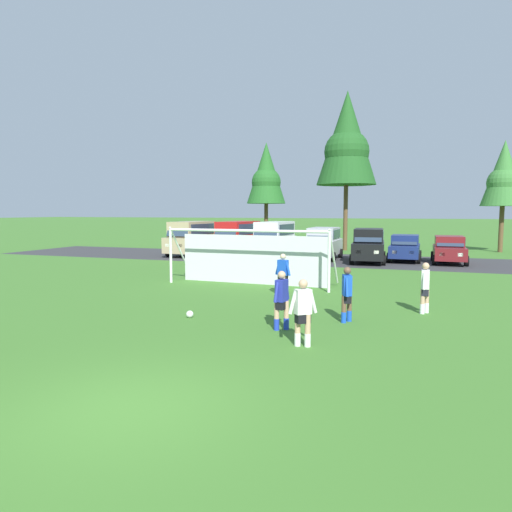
# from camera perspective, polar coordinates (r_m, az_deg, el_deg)

# --- Properties ---
(ground_plane) EXTENTS (400.00, 400.00, 0.00)m
(ground_plane) POSITION_cam_1_polar(r_m,az_deg,el_deg) (21.86, 7.53, -3.06)
(ground_plane) COLOR #3D7028
(parking_lot_strip) EXTENTS (52.00, 8.40, 0.01)m
(parking_lot_strip) POSITION_cam_1_polar(r_m,az_deg,el_deg) (31.38, 11.20, -0.50)
(parking_lot_strip) COLOR #333335
(parking_lot_strip) RESTS_ON ground
(soccer_ball) EXTENTS (0.22, 0.22, 0.22)m
(soccer_ball) POSITION_cam_1_polar(r_m,az_deg,el_deg) (14.35, -8.22, -7.16)
(soccer_ball) COLOR white
(soccer_ball) RESTS_ON ground
(soccer_goal) EXTENTS (7.47, 2.12, 2.57)m
(soccer_goal) POSITION_cam_1_polar(r_m,az_deg,el_deg) (20.41, -0.58, 0.03)
(soccer_goal) COLOR white
(soccer_goal) RESTS_ON ground
(player_striker_near) EXTENTS (0.67, 0.48, 1.64)m
(player_striker_near) POSITION_cam_1_polar(r_m,az_deg,el_deg) (11.18, 5.83, -7.04)
(player_striker_near) COLOR tan
(player_striker_near) RESTS_ON ground
(player_midfield_center) EXTENTS (0.38, 0.72, 1.64)m
(player_midfield_center) POSITION_cam_1_polar(r_m,az_deg,el_deg) (12.66, 3.19, -5.53)
(player_midfield_center) COLOR tan
(player_midfield_center) RESTS_ON ground
(player_defender_far) EXTENTS (0.71, 0.37, 1.64)m
(player_defender_far) POSITION_cam_1_polar(r_m,az_deg,el_deg) (17.73, 3.36, -2.34)
(player_defender_far) COLOR beige
(player_defender_far) RESTS_ON ground
(player_winger_left) EXTENTS (0.34, 0.75, 1.64)m
(player_winger_left) POSITION_cam_1_polar(r_m,az_deg,el_deg) (13.79, 11.22, -4.71)
(player_winger_left) COLOR brown
(player_winger_left) RESTS_ON ground
(player_winger_right) EXTENTS (0.74, 0.37, 1.64)m
(player_winger_right) POSITION_cam_1_polar(r_m,az_deg,el_deg) (21.25, 0.74, -1.02)
(player_winger_right) COLOR #936B4C
(player_winger_right) RESTS_ON ground
(player_trailing_back) EXTENTS (0.28, 0.73, 1.64)m
(player_trailing_back) POSITION_cam_1_polar(r_m,az_deg,el_deg) (15.64, 20.26, -3.74)
(player_trailing_back) COLOR tan
(player_trailing_back) RESTS_ON ground
(parked_car_slot_far_left) EXTENTS (2.33, 4.87, 2.52)m
(parked_car_slot_far_left) POSITION_cam_1_polar(r_m,az_deg,el_deg) (34.29, -8.04, 2.30)
(parked_car_slot_far_left) COLOR tan
(parked_car_slot_far_left) RESTS_ON ground
(parked_car_slot_left) EXTENTS (2.47, 4.94, 2.52)m
(parked_car_slot_left) POSITION_cam_1_polar(r_m,az_deg,el_deg) (34.21, -2.31, 2.34)
(parked_car_slot_left) COLOR red
(parked_car_slot_left) RESTS_ON ground
(parked_car_slot_center_left) EXTENTS (2.29, 4.85, 2.52)m
(parked_car_slot_center_left) POSITION_cam_1_polar(r_m,az_deg,el_deg) (33.25, 2.31, 2.25)
(parked_car_slot_center_left) COLOR silver
(parked_car_slot_center_left) RESTS_ON ground
(parked_car_slot_center) EXTENTS (2.16, 4.61, 2.16)m
(parked_car_slot_center) POSITION_cam_1_polar(r_m,az_deg,el_deg) (31.65, 8.38, 1.61)
(parked_car_slot_center) COLOR #B2B2BC
(parked_car_slot_center) RESTS_ON ground
(parked_car_slot_center_right) EXTENTS (2.38, 4.72, 2.16)m
(parked_car_slot_center_right) POSITION_cam_1_polar(r_m,az_deg,el_deg) (30.16, 13.81, 1.32)
(parked_car_slot_center_right) COLOR black
(parked_car_slot_center_right) RESTS_ON ground
(parked_car_slot_right) EXTENTS (2.11, 4.24, 1.72)m
(parked_car_slot_right) POSITION_cam_1_polar(r_m,az_deg,el_deg) (31.69, 18.01, 0.97)
(parked_car_slot_right) COLOR navy
(parked_car_slot_right) RESTS_ON ground
(parked_car_slot_far_right) EXTENTS (2.04, 4.20, 1.72)m
(parked_car_slot_far_right) POSITION_cam_1_polar(r_m,az_deg,el_deg) (31.22, 22.87, 0.75)
(parked_car_slot_far_right) COLOR maroon
(parked_car_slot_far_right) RESTS_ON ground
(tree_left_edge) EXTENTS (3.60, 3.60, 9.59)m
(tree_left_edge) POSITION_cam_1_polar(r_m,az_deg,el_deg) (43.07, 1.28, 9.99)
(tree_left_edge) COLOR brown
(tree_left_edge) RESTS_ON ground
(tree_mid_left) EXTENTS (4.92, 4.92, 13.12)m
(tree_mid_left) POSITION_cam_1_polar(r_m,az_deg,el_deg) (39.69, 11.22, 13.81)
(tree_mid_left) COLOR brown
(tree_mid_left) RESTS_ON ground
(tree_center_back) EXTENTS (3.33, 3.33, 8.87)m
(tree_center_back) POSITION_cam_1_polar(r_m,az_deg,el_deg) (41.73, 28.42, 8.78)
(tree_center_back) COLOR brown
(tree_center_back) RESTS_ON ground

